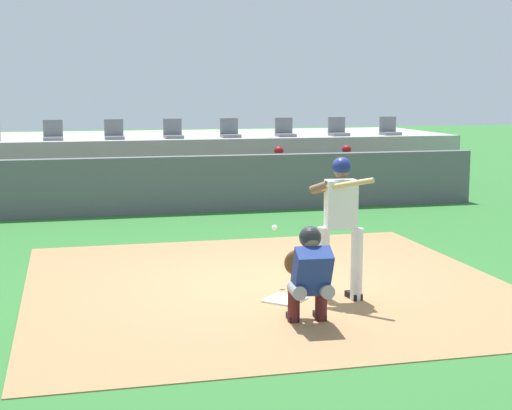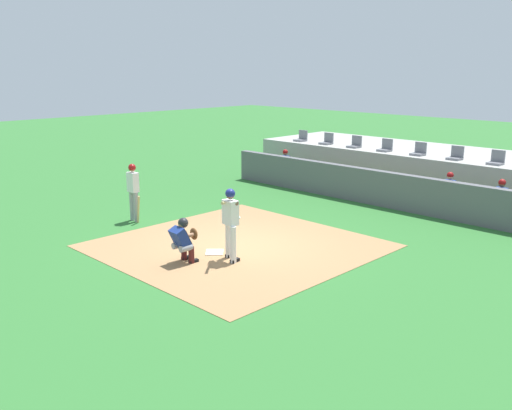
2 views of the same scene
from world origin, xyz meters
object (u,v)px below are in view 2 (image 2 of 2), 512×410
Objects in this scene: stadium_seat_6 at (496,160)px; home_plate at (215,252)px; stadium_seat_1 at (327,141)px; stadium_seat_2 at (355,144)px; catcher_crouched at (184,238)px; stadium_seat_0 at (301,138)px; dugout_player_1 at (447,191)px; stadium_seat_4 at (419,152)px; stadium_seat_5 at (456,156)px; batter_at_plate at (230,220)px; on_deck_batter at (133,189)px; stadium_seat_3 at (386,148)px; dugout_player_2 at (499,200)px; dugout_player_0 at (283,165)px.

home_plate is at bearing -105.84° from stadium_seat_6.
stadium_seat_1 and stadium_seat_2 have the same top height.
catcher_crouched is 4.47× the size of stadium_seat_0.
dugout_player_1 is at bearing 74.88° from home_plate.
stadium_seat_0 and stadium_seat_2 have the same top height.
home_plate is 0.34× the size of dugout_player_1.
stadium_seat_2 reaches higher than home_plate.
stadium_seat_4 is 1.00× the size of stadium_seat_5.
stadium_seat_2 is 4.33m from stadium_seat_5.
stadium_seat_6 reaches higher than batter_at_plate.
stadium_seat_6 is (8.67, 0.00, 0.00)m from stadium_seat_0.
stadium_seat_4 is (0.00, 10.18, 1.51)m from home_plate.
batter_at_plate is 1.01× the size of on_deck_batter.
stadium_seat_2 is at bearing 180.00° from stadium_seat_5.
stadium_seat_3 is at bearing 75.32° from on_deck_batter.
stadium_seat_4 and stadium_seat_5 have the same top height.
on_deck_batter is 9.93m from stadium_seat_1.
dugout_player_0 is at bearing 180.00° from dugout_player_2.
stadium_seat_5 is at bearing 140.01° from dugout_player_2.
catcher_crouched is 11.19m from stadium_seat_4.
stadium_seat_5 is at bearing 0.00° from stadium_seat_2.
stadium_seat_0 is (-1.74, 9.92, 0.51)m from on_deck_batter.
dugout_player_2 is at bearing 64.58° from home_plate.
dugout_player_2 is (7.91, 7.88, -0.35)m from on_deck_batter.
batter_at_plate is 3.76× the size of stadium_seat_2.
dugout_player_0 is 6.83m from stadium_seat_5.
stadium_seat_4 and stadium_seat_6 have the same top height.
dugout_player_2 is 5.76m from stadium_seat_3.
stadium_seat_2 is (-6.76, 2.03, 0.86)m from dugout_player_2.
batter_at_plate reaches higher than dugout_player_0.
stadium_seat_3 is at bearing 180.00° from stadium_seat_5.
dugout_player_0 is 1.00× the size of dugout_player_2.
dugout_player_1 is (1.51, 8.22, -0.36)m from batter_at_plate.
on_deck_batter is 3.72× the size of stadium_seat_0.
batter_at_plate is at bearing -55.19° from dugout_player_0.
stadium_seat_0 is (-6.47, 10.25, 0.50)m from batter_at_plate.
stadium_seat_3 is at bearing 159.05° from dugout_player_2.
stadium_seat_6 is (-0.98, 2.03, 0.86)m from dugout_player_2.
stadium_seat_4 is at bearing 0.00° from stadium_seat_3.
stadium_seat_4 reaches higher than on_deck_batter.
dugout_player_2 is 2.71× the size of stadium_seat_6.
on_deck_batter is at bearing -104.68° from stadium_seat_3.
home_plate is 8.46m from dugout_player_1.
stadium_seat_2 and stadium_seat_3 have the same top height.
batter_at_plate is at bearing -78.24° from stadium_seat_3.
stadium_seat_0 is at bearing 165.69° from dugout_player_1.
dugout_player_1 is 1.00× the size of dugout_player_2.
stadium_seat_3 is at bearing 29.63° from dugout_player_0.
batter_at_plate is at bearing -63.89° from stadium_seat_1.
stadium_seat_5 is at bearing 0.00° from stadium_seat_1.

